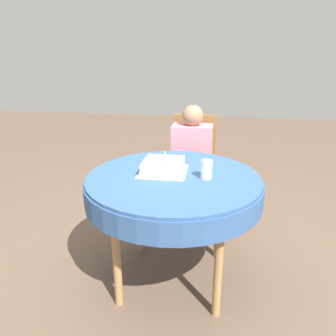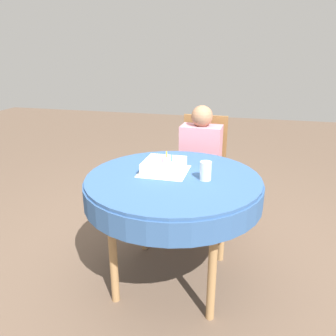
{
  "view_description": "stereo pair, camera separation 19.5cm",
  "coord_description": "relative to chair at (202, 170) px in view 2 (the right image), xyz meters",
  "views": [
    {
      "loc": [
        0.25,
        -1.89,
        1.5
      ],
      "look_at": [
        -0.04,
        0.02,
        0.81
      ],
      "focal_mm": 35.0,
      "sensor_mm": 36.0,
      "label": 1
    },
    {
      "loc": [
        0.44,
        -1.85,
        1.5
      ],
      "look_at": [
        -0.04,
        0.02,
        0.81
      ],
      "focal_mm": 35.0,
      "sensor_mm": 36.0,
      "label": 2
    }
  ],
  "objects": [
    {
      "name": "chair",
      "position": [
        0.0,
        0.0,
        0.0
      ],
      "size": [
        0.44,
        0.44,
        0.97
      ],
      "rotation": [
        0.0,
        0.0,
        -0.03
      ],
      "color": "brown",
      "rests_on": "ground_plane"
    },
    {
      "name": "person",
      "position": [
        -0.0,
        -0.11,
        0.14
      ],
      "size": [
        0.34,
        0.31,
        1.08
      ],
      "rotation": [
        0.0,
        0.0,
        -0.03
      ],
      "color": "#9E7051",
      "rests_on": "ground_plane"
    },
    {
      "name": "drinking_glass",
      "position": [
        0.15,
        -0.88,
        0.32
      ],
      "size": [
        0.07,
        0.07,
        0.12
      ],
      "color": "silver",
      "rests_on": "dining_table"
    },
    {
      "name": "birthday_cake",
      "position": [
        -0.13,
        -0.8,
        0.3
      ],
      "size": [
        0.25,
        0.25,
        0.11
      ],
      "color": "white",
      "rests_on": "dining_table"
    },
    {
      "name": "ground_plane",
      "position": [
        -0.05,
        -0.87,
        -0.5
      ],
      "size": [
        12.0,
        12.0,
        0.0
      ],
      "primitive_type": "plane",
      "color": "brown"
    },
    {
      "name": "dining_table",
      "position": [
        -0.05,
        -0.87,
        0.17
      ],
      "size": [
        1.11,
        1.11,
        0.76
      ],
      "color": "#335689",
      "rests_on": "ground_plane"
    },
    {
      "name": "napkin",
      "position": [
        -0.13,
        -0.8,
        0.26
      ],
      "size": [
        0.3,
        0.3,
        0.0
      ],
      "color": "white",
      "rests_on": "dining_table"
    }
  ]
}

